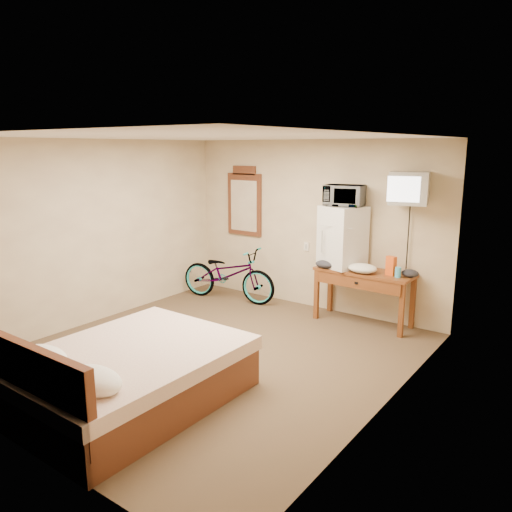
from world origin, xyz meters
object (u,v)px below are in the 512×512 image
wall_mirror (244,202)px  bed (124,375)px  microwave (344,196)px  bicycle (228,274)px  crt_television (409,188)px  blue_cup (398,272)px  desk (363,280)px  mini_fridge (343,237)px

wall_mirror → bed: wall_mirror is taller
microwave → wall_mirror: wall_mirror is taller
bicycle → crt_television: bearing=-94.4°
microwave → wall_mirror: bearing=163.1°
microwave → blue_cup: 1.27m
desk → mini_fridge: 0.66m
microwave → blue_cup: microwave is taller
mini_fridge → wall_mirror: size_ratio=0.76×
wall_mirror → crt_television: bearing=-5.2°
microwave → crt_television: (0.91, -0.05, 0.14)m
crt_television → bed: (-1.43, -3.39, -1.60)m
blue_cup → crt_television: size_ratio=0.22×
microwave → bed: microwave is taller
bed → desk: bearing=75.3°
mini_fridge → crt_television: size_ratio=1.38×
mini_fridge → bed: size_ratio=0.40×
mini_fridge → wall_mirror: (-1.87, 0.20, 0.35)m
desk → mini_fridge: size_ratio=1.58×
blue_cup → bicycle: 2.71m
desk → wall_mirror: size_ratio=1.20×
crt_television → bicycle: crt_television is taller
wall_mirror → bed: bearing=-69.8°
bed → blue_cup: bearing=67.4°
mini_fridge → wall_mirror: 1.91m
wall_mirror → bicycle: size_ratio=0.69×
crt_television → blue_cup: bearing=-127.5°
microwave → bed: 3.77m
desk → microwave: 1.18m
bed → bicycle: bearing=112.3°
desk → crt_television: size_ratio=2.17×
desk → bicycle: bicycle is taller
mini_fridge → crt_television: 1.15m
desk → microwave: microwave is taller
mini_fridge → microwave: microwave is taller
microwave → crt_television: 0.92m
desk → bicycle: (-2.18, -0.22, -0.20)m
mini_fridge → microwave: bearing=56.3°
blue_cup → bicycle: blue_cup is taller
mini_fridge → blue_cup: bearing=-7.5°
microwave → wall_mirror: 1.89m
wall_mirror → bed: (1.34, -3.64, -1.23)m
microwave → crt_television: bearing=-13.6°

